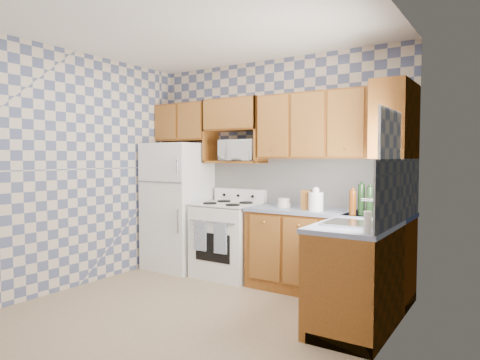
% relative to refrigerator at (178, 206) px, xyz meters
% --- Properties ---
extents(floor, '(3.40, 3.40, 0.00)m').
position_rel_refrigerator_xyz_m(floor, '(1.27, -1.25, -0.84)').
color(floor, '#867251').
rests_on(floor, ground).
extents(back_wall, '(3.40, 0.02, 2.70)m').
position_rel_refrigerator_xyz_m(back_wall, '(1.27, 0.35, 0.51)').
color(back_wall, '#4F5A7E').
rests_on(back_wall, ground).
extents(right_wall, '(0.02, 3.20, 2.70)m').
position_rel_refrigerator_xyz_m(right_wall, '(2.97, -1.25, 0.51)').
color(right_wall, '#4F5A7E').
rests_on(right_wall, ground).
extents(backsplash_back, '(2.60, 0.02, 0.56)m').
position_rel_refrigerator_xyz_m(backsplash_back, '(1.68, 0.34, 0.36)').
color(backsplash_back, silver).
rests_on(backsplash_back, back_wall).
extents(backsplash_right, '(0.02, 1.60, 0.56)m').
position_rel_refrigerator_xyz_m(backsplash_right, '(2.96, -0.45, 0.36)').
color(backsplash_right, silver).
rests_on(backsplash_right, right_wall).
extents(refrigerator, '(0.75, 0.70, 1.68)m').
position_rel_refrigerator_xyz_m(refrigerator, '(0.00, 0.00, 0.00)').
color(refrigerator, white).
rests_on(refrigerator, floor).
extents(stove_body, '(0.76, 0.65, 0.90)m').
position_rel_refrigerator_xyz_m(stove_body, '(0.80, 0.03, -0.39)').
color(stove_body, white).
rests_on(stove_body, floor).
extents(cooktop, '(0.76, 0.65, 0.02)m').
position_rel_refrigerator_xyz_m(cooktop, '(0.80, 0.03, 0.07)').
color(cooktop, silver).
rests_on(cooktop, stove_body).
extents(backguard, '(0.76, 0.08, 0.17)m').
position_rel_refrigerator_xyz_m(backguard, '(0.80, 0.30, 0.16)').
color(backguard, white).
rests_on(backguard, cooktop).
extents(dish_towel_left, '(0.17, 0.02, 0.36)m').
position_rel_refrigerator_xyz_m(dish_towel_left, '(0.63, -0.32, -0.29)').
color(dish_towel_left, navy).
rests_on(dish_towel_left, stove_body).
extents(dish_towel_right, '(0.17, 0.02, 0.36)m').
position_rel_refrigerator_xyz_m(dish_towel_right, '(0.93, -0.32, -0.29)').
color(dish_towel_right, navy).
rests_on(dish_towel_right, stove_body).
extents(base_cabinets_back, '(1.75, 0.60, 0.88)m').
position_rel_refrigerator_xyz_m(base_cabinets_back, '(2.10, 0.05, -0.40)').
color(base_cabinets_back, brown).
rests_on(base_cabinets_back, floor).
extents(base_cabinets_right, '(0.60, 1.60, 0.88)m').
position_rel_refrigerator_xyz_m(base_cabinets_right, '(2.67, -0.45, -0.40)').
color(base_cabinets_right, brown).
rests_on(base_cabinets_right, floor).
extents(countertop_back, '(1.77, 0.63, 0.04)m').
position_rel_refrigerator_xyz_m(countertop_back, '(2.10, 0.05, 0.06)').
color(countertop_back, gray).
rests_on(countertop_back, base_cabinets_back).
extents(countertop_right, '(0.63, 1.60, 0.04)m').
position_rel_refrigerator_xyz_m(countertop_right, '(2.67, -0.45, 0.06)').
color(countertop_right, gray).
rests_on(countertop_right, base_cabinets_right).
extents(upper_cabinets_back, '(1.75, 0.33, 0.74)m').
position_rel_refrigerator_xyz_m(upper_cabinets_back, '(2.10, 0.19, 1.01)').
color(upper_cabinets_back, brown).
rests_on(upper_cabinets_back, back_wall).
extents(upper_cabinets_fridge, '(0.82, 0.33, 0.50)m').
position_rel_refrigerator_xyz_m(upper_cabinets_fridge, '(-0.02, 0.19, 1.13)').
color(upper_cabinets_fridge, brown).
rests_on(upper_cabinets_fridge, back_wall).
extents(upper_cabinets_right, '(0.33, 0.70, 0.74)m').
position_rel_refrigerator_xyz_m(upper_cabinets_right, '(2.81, 0.00, 1.01)').
color(upper_cabinets_right, brown).
rests_on(upper_cabinets_right, right_wall).
extents(microwave_shelf, '(0.80, 0.33, 0.03)m').
position_rel_refrigerator_xyz_m(microwave_shelf, '(0.80, 0.19, 0.60)').
color(microwave_shelf, brown).
rests_on(microwave_shelf, back_wall).
extents(microwave, '(0.50, 0.35, 0.26)m').
position_rel_refrigerator_xyz_m(microwave, '(0.90, 0.16, 0.74)').
color(microwave, white).
rests_on(microwave, microwave_shelf).
extents(sink, '(0.48, 0.40, 0.03)m').
position_rel_refrigerator_xyz_m(sink, '(2.67, -0.80, 0.09)').
color(sink, '#B7B7BC').
rests_on(sink, countertop_right).
extents(window, '(0.02, 0.66, 0.86)m').
position_rel_refrigerator_xyz_m(window, '(2.96, -0.80, 0.61)').
color(window, white).
rests_on(window, right_wall).
extents(bottle_0, '(0.07, 0.07, 0.31)m').
position_rel_refrigerator_xyz_m(bottle_0, '(2.54, -0.16, 0.23)').
color(bottle_0, black).
rests_on(bottle_0, countertop_back).
extents(bottle_1, '(0.07, 0.07, 0.29)m').
position_rel_refrigerator_xyz_m(bottle_1, '(2.64, -0.21, 0.22)').
color(bottle_1, black).
rests_on(bottle_1, countertop_back).
extents(bottle_2, '(0.07, 0.07, 0.27)m').
position_rel_refrigerator_xyz_m(bottle_2, '(2.69, -0.12, 0.21)').
color(bottle_2, '#542609').
rests_on(bottle_2, countertop_back).
extents(bottle_3, '(0.07, 0.07, 0.25)m').
position_rel_refrigerator_xyz_m(bottle_3, '(2.47, -0.21, 0.20)').
color(bottle_3, '#542609').
rests_on(bottle_3, countertop_back).
extents(knife_block, '(0.11, 0.11, 0.21)m').
position_rel_refrigerator_xyz_m(knife_block, '(1.90, -0.04, 0.19)').
color(knife_block, brown).
rests_on(knife_block, countertop_back).
extents(electric_kettle, '(0.16, 0.16, 0.20)m').
position_rel_refrigerator_xyz_m(electric_kettle, '(2.02, -0.08, 0.18)').
color(electric_kettle, white).
rests_on(electric_kettle, countertop_back).
extents(food_containers, '(0.16, 0.16, 0.11)m').
position_rel_refrigerator_xyz_m(food_containers, '(1.58, 0.03, 0.13)').
color(food_containers, beige).
rests_on(food_containers, countertop_back).
extents(soap_bottle, '(0.06, 0.06, 0.17)m').
position_rel_refrigerator_xyz_m(soap_bottle, '(2.89, -1.16, 0.17)').
color(soap_bottle, beige).
rests_on(soap_bottle, countertop_right).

